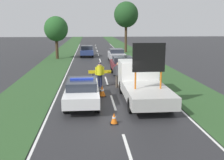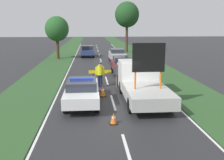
% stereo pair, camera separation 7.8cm
% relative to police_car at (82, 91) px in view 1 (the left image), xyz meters
% --- Properties ---
extents(ground_plane, '(160.00, 160.00, 0.00)m').
position_rel_police_car_xyz_m(ground_plane, '(1.73, -0.22, -0.76)').
color(ground_plane, '#28282B').
extents(lane_markings, '(6.83, 64.38, 0.01)m').
position_rel_police_car_xyz_m(lane_markings, '(1.73, 12.85, -0.75)').
color(lane_markings, silver).
rests_on(lane_markings, ground).
extents(grass_verge_left, '(3.50, 120.00, 0.03)m').
position_rel_police_car_xyz_m(grass_verge_left, '(-3.48, 19.78, -0.74)').
color(grass_verge_left, '#2D5128').
rests_on(grass_verge_left, ground).
extents(grass_verge_right, '(3.50, 120.00, 0.03)m').
position_rel_police_car_xyz_m(grass_verge_right, '(6.95, 19.78, -0.74)').
color(grass_verge_right, '#2D5128').
rests_on(grass_verge_right, ground).
extents(police_car, '(1.80, 4.89, 1.49)m').
position_rel_police_car_xyz_m(police_car, '(0.00, 0.00, 0.00)').
color(police_car, white).
rests_on(police_car, ground).
extents(work_truck, '(2.28, 5.98, 3.42)m').
position_rel_police_car_xyz_m(work_truck, '(3.46, 0.76, 0.28)').
color(work_truck, white).
rests_on(work_truck, ground).
extents(road_barrier, '(3.28, 0.08, 1.08)m').
position_rel_police_car_xyz_m(road_barrier, '(1.98, 4.58, 0.14)').
color(road_barrier, black).
rests_on(road_barrier, ground).
extents(police_officer, '(0.62, 0.40, 1.73)m').
position_rel_police_car_xyz_m(police_officer, '(1.14, 3.96, 0.27)').
color(police_officer, '#191E38').
rests_on(police_officer, ground).
extents(pedestrian_civilian, '(0.64, 0.41, 1.78)m').
position_rel_police_car_xyz_m(pedestrian_civilian, '(2.39, 3.62, 0.29)').
color(pedestrian_civilian, brown).
rests_on(pedestrian_civilian, ground).
extents(traffic_cone_near_police, '(0.38, 0.38, 0.53)m').
position_rel_police_car_xyz_m(traffic_cone_near_police, '(2.46, 4.40, -0.50)').
color(traffic_cone_near_police, black).
rests_on(traffic_cone_near_police, ground).
extents(traffic_cone_centre_front, '(0.36, 0.36, 0.50)m').
position_rel_police_car_xyz_m(traffic_cone_centre_front, '(1.48, -3.12, -0.51)').
color(traffic_cone_centre_front, black).
rests_on(traffic_cone_centre_front, ground).
extents(traffic_cone_near_truck, '(0.41, 0.41, 0.57)m').
position_rel_police_car_xyz_m(traffic_cone_near_truck, '(0.44, 3.94, -0.48)').
color(traffic_cone_near_truck, black).
rests_on(traffic_cone_near_truck, ground).
extents(traffic_cone_behind_barrier, '(0.49, 0.49, 0.68)m').
position_rel_police_car_xyz_m(traffic_cone_behind_barrier, '(1.17, 1.49, -0.42)').
color(traffic_cone_behind_barrier, black).
rests_on(traffic_cone_behind_barrier, ground).
extents(queued_car_wagon_maroon, '(1.89, 4.53, 1.47)m').
position_rel_police_car_xyz_m(queued_car_wagon_maroon, '(3.41, 9.43, 0.00)').
color(queued_car_wagon_maroon, maroon).
rests_on(queued_car_wagon_maroon, ground).
extents(queued_car_sedan_silver, '(1.72, 4.51, 1.54)m').
position_rel_police_car_xyz_m(queued_car_sedan_silver, '(3.60, 16.44, 0.05)').
color(queued_car_sedan_silver, '#B2B2B7').
rests_on(queued_car_sedan_silver, ground).
extents(queued_car_hatch_blue, '(1.74, 3.95, 1.50)m').
position_rel_police_car_xyz_m(queued_car_hatch_blue, '(0.11, 21.90, 0.02)').
color(queued_car_hatch_blue, navy).
rests_on(queued_car_hatch_blue, ground).
extents(roadside_tree_near_left, '(2.95, 2.95, 5.34)m').
position_rel_police_car_xyz_m(roadside_tree_near_left, '(-3.65, 19.73, 3.00)').
color(roadside_tree_near_left, '#42301E').
rests_on(roadside_tree_near_left, ground).
extents(roadside_tree_near_right, '(3.71, 3.71, 7.74)m').
position_rel_police_car_xyz_m(roadside_tree_near_right, '(6.16, 26.83, 4.99)').
color(roadside_tree_near_right, '#42301E').
rests_on(roadside_tree_near_right, ground).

